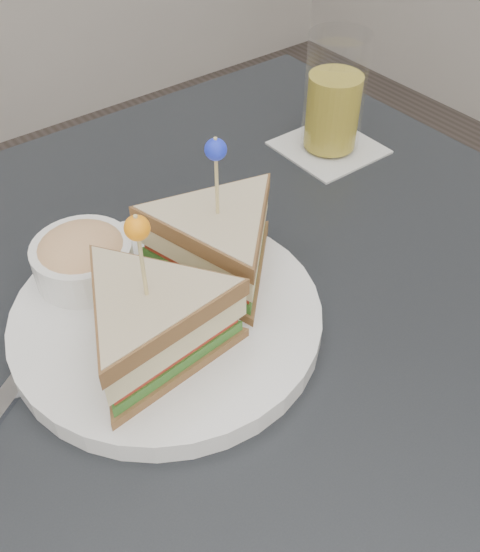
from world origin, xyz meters
The scene contains 4 objects.
table centered at (0.00, 0.00, 0.67)m, with size 0.80×0.80×0.75m.
plate_meal centered at (-0.04, 0.04, 0.79)m, with size 0.35×0.35×0.15m.
cutlery_knife centered at (-0.13, 0.08, 0.75)m, with size 0.19×0.14×0.01m.
drink_set centered at (0.26, 0.16, 0.81)m, with size 0.11×0.11×0.14m.
Camera 1 is at (-0.21, -0.28, 1.14)m, focal length 40.00 mm.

